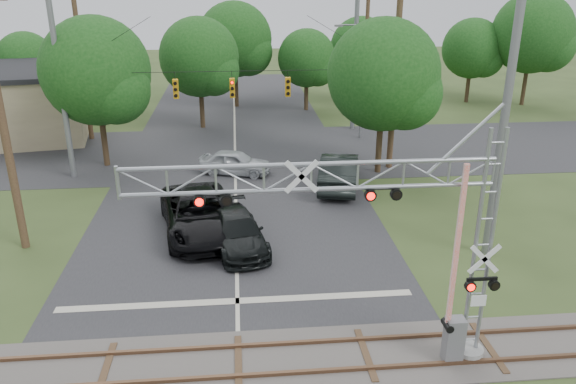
{
  "coord_description": "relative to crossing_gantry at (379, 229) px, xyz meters",
  "views": [
    {
      "loc": [
        0.21,
        -12.28,
        11.21
      ],
      "look_at": [
        2.05,
        7.5,
        3.46
      ],
      "focal_mm": 35.0,
      "sensor_mm": 36.0,
      "label": 1
    }
  ],
  "objects": [
    {
      "name": "sedan_silver",
      "position": [
        -4.06,
        18.01,
        -3.82
      ],
      "size": [
        4.54,
        2.83,
        1.44
      ],
      "primitive_type": "imported",
      "rotation": [
        0.0,
        0.0,
        1.28
      ],
      "color": "#ACB0B4",
      "rests_on": "ground"
    },
    {
      "name": "car_dark",
      "position": [
        -3.99,
        8.32,
        -3.81
      ],
      "size": [
        3.03,
        5.38,
        1.47
      ],
      "primitive_type": "imported",
      "rotation": [
        0.0,
        0.0,
        0.2
      ],
      "color": "black",
      "rests_on": "ground"
    },
    {
      "name": "road_cross",
      "position": [
        -4.06,
        22.36,
        -4.53
      ],
      "size": [
        90.0,
        12.0,
        0.02
      ],
      "primitive_type": "cube",
      "color": "#2B2A2D",
      "rests_on": "ground"
    },
    {
      "name": "streetlight",
      "position": [
        4.86,
        25.0,
        0.01
      ],
      "size": [
        2.17,
        0.23,
        8.15
      ],
      "color": "slate",
      "rests_on": "ground"
    },
    {
      "name": "utility_poles",
      "position": [
        -1.49,
        21.0,
        1.74
      ],
      "size": [
        23.82,
        28.19,
        13.12
      ],
      "color": "#442C1F",
      "rests_on": "ground"
    },
    {
      "name": "treeline",
      "position": [
        -2.15,
        31.13,
        0.96
      ],
      "size": [
        57.26,
        25.3,
        9.86
      ],
      "color": "#3C2C1B",
      "rests_on": "ground"
    },
    {
      "name": "railroad_track",
      "position": [
        -4.06,
        0.36,
        -4.51
      ],
      "size": [
        90.0,
        3.2,
        0.17
      ],
      "color": "#534E48",
      "rests_on": "ground"
    },
    {
      "name": "traffic_signal_span",
      "position": [
        -3.12,
        18.36,
        1.1
      ],
      "size": [
        19.34,
        0.36,
        11.5
      ],
      "color": "slate",
      "rests_on": "ground"
    },
    {
      "name": "road_main",
      "position": [
        -4.06,
        8.36,
        -4.54
      ],
      "size": [
        14.0,
        90.0,
        0.02
      ],
      "primitive_type": "cube",
      "color": "#2B2A2D",
      "rests_on": "ground"
    },
    {
      "name": "pickup_black",
      "position": [
        -5.75,
        9.94,
        -3.61
      ],
      "size": [
        4.3,
        7.21,
        1.88
      ],
      "primitive_type": "imported",
      "rotation": [
        0.0,
        0.0,
        0.18
      ],
      "color": "black",
      "rests_on": "ground"
    },
    {
      "name": "suv_dark",
      "position": [
        1.75,
        15.31,
        -3.59
      ],
      "size": [
        3.28,
        6.09,
        1.91
      ],
      "primitive_type": "imported",
      "rotation": [
        0.0,
        0.0,
        2.91
      ],
      "color": "black",
      "rests_on": "ground"
    },
    {
      "name": "crossing_gantry",
      "position": [
        0.0,
        0.0,
        0.0
      ],
      "size": [
        10.66,
        0.94,
        7.38
      ],
      "color": "gray",
      "rests_on": "ground"
    }
  ]
}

